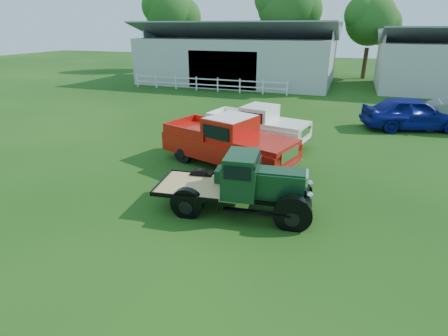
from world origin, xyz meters
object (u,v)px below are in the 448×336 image
(white_pickup, at_px, (257,125))
(vintage_flatbed, at_px, (238,183))
(red_pickup, at_px, (228,141))
(misc_car_blue, at_px, (413,113))

(white_pickup, bearing_deg, vintage_flatbed, -68.42)
(red_pickup, bearing_deg, vintage_flatbed, -48.62)
(vintage_flatbed, bearing_deg, misc_car_blue, 55.93)
(vintage_flatbed, xyz_separation_m, white_pickup, (-1.12, 6.64, -0.02))
(misc_car_blue, bearing_deg, vintage_flatbed, 135.91)
(vintage_flatbed, xyz_separation_m, red_pickup, (-1.51, 3.52, 0.11))
(red_pickup, xyz_separation_m, misc_car_blue, (7.76, 8.43, -0.15))
(vintage_flatbed, bearing_deg, red_pickup, 106.80)
(red_pickup, relative_size, misc_car_blue, 1.09)
(white_pickup, bearing_deg, red_pickup, -85.22)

